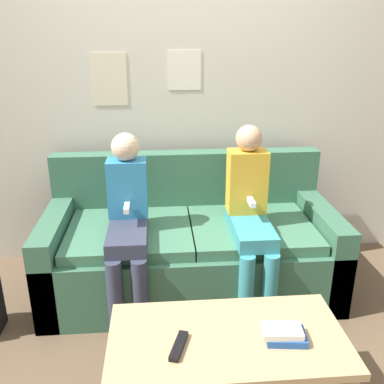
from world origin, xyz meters
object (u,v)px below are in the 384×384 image
at_px(person_left, 128,218).
at_px(person_right, 250,211).
at_px(tv_remote, 179,346).
at_px(coffee_table, 227,344).
at_px(couch, 190,247).

xyz_separation_m(person_left, person_right, (0.75, 0.00, 0.01)).
bearing_deg(tv_remote, person_left, 123.35).
relative_size(coffee_table, person_left, 0.93).
xyz_separation_m(couch, person_right, (0.35, -0.20, 0.34)).
distance_m(coffee_table, person_right, 0.96).
xyz_separation_m(person_left, tv_remote, (0.26, -0.94, -0.17)).
distance_m(couch, coffee_table, 1.10).
xyz_separation_m(couch, tv_remote, (-0.14, -1.15, 0.16)).
bearing_deg(person_right, coffee_table, -107.42).
xyz_separation_m(coffee_table, tv_remote, (-0.21, -0.06, 0.06)).
distance_m(couch, tv_remote, 1.17).
relative_size(person_left, tv_remote, 6.33).
height_order(couch, person_right, person_right).
bearing_deg(person_left, coffee_table, -62.12).
height_order(person_right, tv_remote, person_right).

